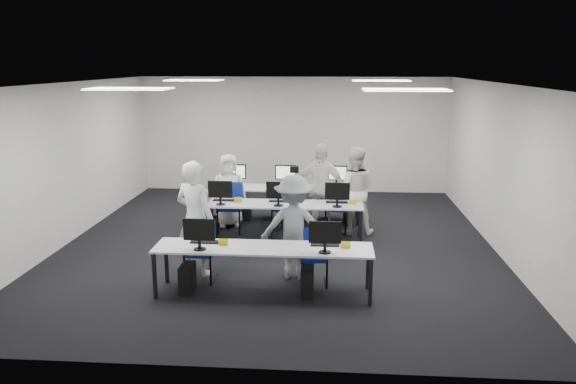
# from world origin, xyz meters

# --- Properties ---
(room) EXTENTS (9.00, 9.02, 3.00)m
(room) POSITION_xyz_m (0.00, 0.00, 1.50)
(room) COLOR black
(room) RESTS_ON ground
(ceiling_panels) EXTENTS (5.20, 4.60, 0.02)m
(ceiling_panels) POSITION_xyz_m (0.00, 0.00, 2.98)
(ceiling_panels) COLOR white
(ceiling_panels) RESTS_ON room
(desk_front) EXTENTS (3.20, 0.70, 0.73)m
(desk_front) POSITION_xyz_m (0.00, -2.40, 0.68)
(desk_front) COLOR silver
(desk_front) RESTS_ON ground
(desk_mid) EXTENTS (3.20, 0.70, 0.73)m
(desk_mid) POSITION_xyz_m (0.00, 0.20, 0.68)
(desk_mid) COLOR silver
(desk_mid) RESTS_ON ground
(desk_back) EXTENTS (3.20, 0.70, 0.73)m
(desk_back) POSITION_xyz_m (0.00, 1.60, 0.68)
(desk_back) COLOR silver
(desk_back) RESTS_ON ground
(equipment_front) EXTENTS (2.51, 0.41, 1.19)m
(equipment_front) POSITION_xyz_m (-0.19, -2.42, 0.36)
(equipment_front) COLOR #0C40A6
(equipment_front) RESTS_ON desk_front
(equipment_mid) EXTENTS (2.91, 0.41, 1.19)m
(equipment_mid) POSITION_xyz_m (-0.19, 0.18, 0.36)
(equipment_mid) COLOR white
(equipment_mid) RESTS_ON desk_mid
(equipment_back) EXTENTS (2.91, 0.41, 1.19)m
(equipment_back) POSITION_xyz_m (0.19, 1.62, 0.36)
(equipment_back) COLOR white
(equipment_back) RESTS_ON desk_back
(chair_0) EXTENTS (0.45, 0.49, 0.92)m
(chair_0) POSITION_xyz_m (-1.05, -1.93, 0.29)
(chair_0) COLOR navy
(chair_0) RESTS_ON ground
(chair_1) EXTENTS (0.46, 0.49, 0.84)m
(chair_1) POSITION_xyz_m (0.73, -1.95, 0.27)
(chair_1) COLOR navy
(chair_1) RESTS_ON ground
(chair_2) EXTENTS (0.49, 0.53, 0.98)m
(chair_2) POSITION_xyz_m (-1.04, 0.70, 0.31)
(chair_2) COLOR navy
(chair_2) RESTS_ON ground
(chair_3) EXTENTS (0.51, 0.55, 0.91)m
(chair_3) POSITION_xyz_m (0.04, 0.86, 0.29)
(chair_3) COLOR navy
(chair_3) RESTS_ON ground
(chair_4) EXTENTS (0.61, 0.63, 0.95)m
(chair_4) POSITION_xyz_m (1.17, 0.88, 0.30)
(chair_4) COLOR navy
(chair_4) RESTS_ON ground
(chair_5) EXTENTS (0.53, 0.57, 0.96)m
(chair_5) POSITION_xyz_m (-1.28, 1.07, 0.30)
(chair_5) COLOR navy
(chair_5) RESTS_ON ground
(chair_6) EXTENTS (0.49, 0.52, 0.89)m
(chair_6) POSITION_xyz_m (0.13, 0.94, 0.28)
(chair_6) COLOR navy
(chair_6) RESTS_ON ground
(chair_7) EXTENTS (0.55, 0.58, 0.91)m
(chair_7) POSITION_xyz_m (1.06, 1.06, 0.29)
(chair_7) COLOR navy
(chair_7) RESTS_ON ground
(handbag) EXTENTS (0.39, 0.31, 0.28)m
(handbag) POSITION_xyz_m (-1.45, 0.15, 0.87)
(handbag) COLOR #9D7151
(handbag) RESTS_ON desk_mid
(student_0) EXTENTS (0.80, 0.68, 1.87)m
(student_0) POSITION_xyz_m (-1.18, -1.66, 0.93)
(student_0) COLOR silver
(student_0) RESTS_ON ground
(student_1) EXTENTS (0.86, 0.67, 1.75)m
(student_1) POSITION_xyz_m (1.44, 0.76, 0.88)
(student_1) COLOR silver
(student_1) RESTS_ON ground
(student_2) EXTENTS (0.85, 0.67, 1.52)m
(student_2) POSITION_xyz_m (-1.13, 1.09, 0.76)
(student_2) COLOR silver
(student_2) RESTS_ON ground
(student_3) EXTENTS (1.14, 0.70, 1.81)m
(student_3) POSITION_xyz_m (0.76, 0.86, 0.90)
(student_3) COLOR silver
(student_3) RESTS_ON ground
(photographer) EXTENTS (1.10, 0.65, 1.67)m
(photographer) POSITION_xyz_m (0.40, -1.70, 0.83)
(photographer) COLOR slate
(photographer) RESTS_ON ground
(dslr_camera) EXTENTS (0.15, 0.18, 0.10)m
(dslr_camera) POSITION_xyz_m (0.40, -1.52, 1.72)
(dslr_camera) COLOR black
(dslr_camera) RESTS_ON photographer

